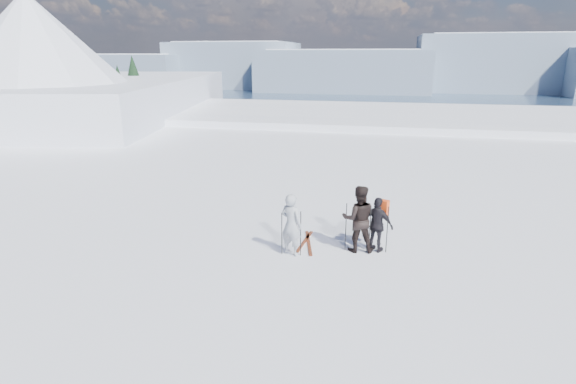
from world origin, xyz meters
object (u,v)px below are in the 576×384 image
Objects in this scene: skier_grey at (291,224)px; skis_loose at (306,243)px; skier_pack at (377,225)px; skier_dark at (359,219)px.

skier_grey is 1.17m from skis_loose.
skier_grey is 1.11× the size of skier_pack.
skier_dark is at bearing -136.60° from skier_grey.
skier_grey is 0.99× the size of skis_loose.
skier_grey is at bearing 11.05° from skier_dark.
skier_dark is (1.71, 0.59, 0.08)m from skier_grey.
skier_grey reaches higher than skis_loose.
skier_pack reaches higher than skis_loose.
skier_dark reaches higher than skis_loose.
skier_grey is 0.92× the size of skier_dark.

